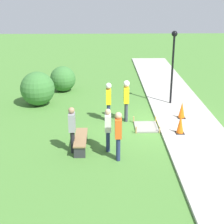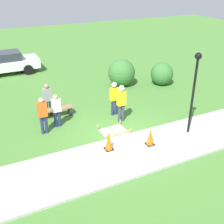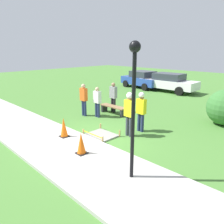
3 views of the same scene
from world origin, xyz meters
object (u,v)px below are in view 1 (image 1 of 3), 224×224
object	(u,v)px
traffic_cone_far_patch	(182,110)
bystander_in_gray_shirt	(108,127)
bystander_in_orange_shirt	(118,133)
lamppost_near	(173,56)
traffic_cone_near_patch	(180,124)
bystander_in_white_shirt	(72,127)
park_bench	(81,140)
worker_assistant	(109,99)
worker_supervisor	(126,97)

from	to	relation	value
traffic_cone_far_patch	bystander_in_gray_shirt	xyz separation A→B (m)	(-2.91, 3.30, 0.43)
bystander_in_orange_shirt	lamppost_near	distance (m)	6.53
traffic_cone_near_patch	bystander_in_gray_shirt	size ratio (longest dim) A/B	0.48
bystander_in_gray_shirt	bystander_in_white_shirt	size ratio (longest dim) A/B	0.94
bystander_in_gray_shirt	traffic_cone_near_patch	bearing A→B (deg)	-66.62
traffic_cone_near_patch	park_bench	bearing A→B (deg)	105.19
bystander_in_gray_shirt	lamppost_near	distance (m)	6.12
worker_assistant	worker_supervisor	bearing A→B (deg)	-90.51
worker_assistant	bystander_in_white_shirt	bearing A→B (deg)	155.84
park_bench	worker_supervisor	world-z (taller)	worker_supervisor
traffic_cone_far_patch	park_bench	size ratio (longest dim) A/B	0.45
traffic_cone_near_patch	worker_supervisor	xyz separation A→B (m)	(1.64, 2.05, 0.62)
bystander_in_white_shirt	traffic_cone_far_patch	bearing A→B (deg)	-56.84
park_bench	bystander_in_orange_shirt	bearing A→B (deg)	-123.83
worker_supervisor	bystander_in_gray_shirt	distance (m)	3.01
bystander_in_white_shirt	lamppost_near	distance (m)	6.91
worker_assistant	traffic_cone_far_patch	bearing A→B (deg)	-89.61
park_bench	lamppost_near	distance (m)	6.71
traffic_cone_near_patch	bystander_in_orange_shirt	distance (m)	3.24
park_bench	lamppost_near	size ratio (longest dim) A/B	0.47
worker_supervisor	worker_assistant	distance (m)	0.77
park_bench	worker_assistant	bearing A→B (deg)	-21.44
worker_assistant	bystander_in_orange_shirt	size ratio (longest dim) A/B	1.00
traffic_cone_near_patch	traffic_cone_far_patch	distance (m)	1.72
bystander_in_orange_shirt	bystander_in_white_shirt	bearing A→B (deg)	68.66
bystander_in_gray_shirt	lamppost_near	bearing A→B (deg)	-32.66
traffic_cone_near_patch	bystander_in_gray_shirt	distance (m)	3.17
worker_assistant	bystander_in_orange_shirt	xyz separation A→B (m)	(-3.59, -0.27, -0.05)
worker_supervisor	lamppost_near	xyz separation A→B (m)	(2.10, -2.36, 1.35)
bystander_in_gray_shirt	lamppost_near	xyz separation A→B (m)	(4.99, -3.20, 1.56)
worker_assistant	bystander_in_gray_shirt	xyz separation A→B (m)	(-2.89, 0.07, -0.13)
bystander_in_orange_shirt	lamppost_near	size ratio (longest dim) A/B	0.49
worker_assistant	bystander_in_white_shirt	size ratio (longest dim) A/B	1.03
traffic_cone_far_patch	bystander_in_white_shirt	distance (m)	5.48
worker_assistant	bystander_in_gray_shirt	world-z (taller)	worker_assistant
traffic_cone_near_patch	park_bench	xyz separation A→B (m)	(-1.05, 3.87, -0.16)
traffic_cone_near_patch	bystander_in_orange_shirt	bearing A→B (deg)	127.38
traffic_cone_near_patch	lamppost_near	size ratio (longest dim) A/B	0.22
traffic_cone_near_patch	worker_assistant	bearing A→B (deg)	59.76
worker_supervisor	worker_assistant	world-z (taller)	worker_supervisor
traffic_cone_far_patch	bystander_in_white_shirt	bearing A→B (deg)	123.16
worker_supervisor	bystander_in_gray_shirt	xyz separation A→B (m)	(-2.88, 0.84, -0.21)
traffic_cone_far_patch	bystander_in_white_shirt	size ratio (longest dim) A/B	0.44
worker_supervisor	bystander_in_gray_shirt	size ratio (longest dim) A/B	1.15
bystander_in_gray_shirt	lamppost_near	world-z (taller)	lamppost_near
park_bench	bystander_in_gray_shirt	bearing A→B (deg)	-101.04
traffic_cone_far_patch	worker_assistant	distance (m)	3.29
park_bench	worker_supervisor	xyz separation A→B (m)	(2.69, -1.83, 0.78)
traffic_cone_near_patch	worker_supervisor	world-z (taller)	worker_supervisor
bystander_in_orange_shirt	bystander_in_white_shirt	size ratio (longest dim) A/B	1.02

